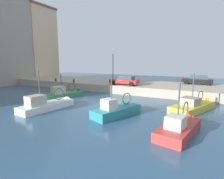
% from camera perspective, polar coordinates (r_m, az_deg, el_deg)
% --- Properties ---
extents(water_surface, '(80.00, 80.00, 0.00)m').
position_cam_1_polar(water_surface, '(19.31, -2.31, -5.43)').
color(water_surface, '#335675').
rests_on(water_surface, ground).
extents(quay_wall, '(9.00, 56.00, 1.20)m').
position_cam_1_polar(quay_wall, '(29.57, 8.63, 0.84)').
color(quay_wall, '#ADA08C').
rests_on(quay_wall, ground).
extents(fishing_boat_red, '(5.81, 2.75, 4.28)m').
position_cam_1_polar(fishing_boat_red, '(13.59, 20.80, -12.03)').
color(fishing_boat_red, '#BC3833').
rests_on(fishing_boat_red, ground).
extents(fishing_boat_green, '(6.34, 3.48, 3.88)m').
position_cam_1_polar(fishing_boat_green, '(25.30, -14.57, -1.83)').
color(fishing_boat_green, '#388951').
rests_on(fishing_boat_green, ground).
extents(fishing_boat_yellow, '(6.74, 4.33, 4.63)m').
position_cam_1_polar(fishing_boat_yellow, '(19.93, 24.63, -5.51)').
color(fishing_boat_yellow, gold).
rests_on(fishing_boat_yellow, ground).
extents(fishing_boat_white, '(6.57, 2.68, 4.83)m').
position_cam_1_polar(fishing_boat_white, '(19.59, -19.22, -5.29)').
color(fishing_boat_white, white).
rests_on(fishing_boat_white, ground).
extents(fishing_boat_teal, '(5.75, 3.42, 4.49)m').
position_cam_1_polar(fishing_boat_teal, '(16.43, 2.17, -7.70)').
color(fishing_boat_teal, teal).
rests_on(fishing_boat_teal, ground).
extents(parked_car_black, '(2.02, 4.37, 1.38)m').
position_cam_1_polar(parked_car_black, '(30.82, 25.49, 2.83)').
color(parked_car_black, black).
rests_on(parked_car_black, quay_wall).
extents(parked_car_red, '(1.93, 4.33, 1.35)m').
position_cam_1_polar(parked_car_red, '(27.20, 4.01, 2.94)').
color(parked_car_red, red).
rests_on(parked_car_red, quay_wall).
extents(mooring_bollard_south, '(0.28, 0.28, 0.55)m').
position_cam_1_polar(mooring_bollard_south, '(30.61, -12.01, 2.68)').
color(mooring_bollard_south, '#2D2D33').
rests_on(mooring_bollard_south, quay_wall).
extents(mooring_bollard_mid, '(0.28, 0.28, 0.55)m').
position_cam_1_polar(mooring_bollard_mid, '(33.26, -17.39, 2.98)').
color(mooring_bollard_mid, '#2D2D33').
rests_on(mooring_bollard_mid, quay_wall).
extents(quay_streetlamp, '(0.36, 0.36, 4.83)m').
position_cam_1_polar(quay_streetlamp, '(32.76, 0.31, 8.54)').
color(quay_streetlamp, '#38383D').
rests_on(quay_streetlamp, quay_wall).
extents(waterfront_building_west, '(7.57, 7.72, 17.08)m').
position_cam_1_polar(waterfront_building_west, '(47.90, -23.06, 12.99)').
color(waterfront_building_west, beige).
rests_on(waterfront_building_west, ground).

